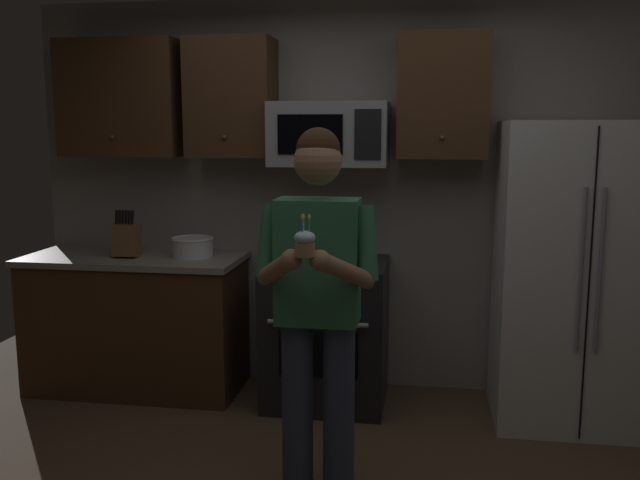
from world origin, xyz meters
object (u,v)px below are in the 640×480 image
(person, at_px, (318,295))
(refrigerator, at_px, (575,274))
(knife_block, at_px, (127,239))
(microwave, at_px, (330,134))
(bowl_large_white, at_px, (193,246))
(oven_range, at_px, (326,332))
(cupcake, at_px, (305,243))

(person, bearing_deg, refrigerator, 39.37)
(knife_block, xyz_separation_m, person, (1.45, -1.13, -0.04))
(microwave, relative_size, bowl_large_white, 2.67)
(oven_range, xyz_separation_m, cupcake, (0.13, -1.49, 0.83))
(knife_block, bearing_deg, bowl_large_white, 10.42)
(oven_range, distance_m, bowl_large_white, 1.04)
(bowl_large_white, bearing_deg, knife_block, -169.58)
(bowl_large_white, bearing_deg, refrigerator, -2.08)
(refrigerator, bearing_deg, oven_range, 178.50)
(oven_range, distance_m, person, 1.29)
(refrigerator, xyz_separation_m, cupcake, (-1.37, -1.45, 0.39))
(microwave, xyz_separation_m, cupcake, (0.13, -1.61, -0.43))
(oven_range, xyz_separation_m, person, (0.13, -1.16, 0.53))
(bowl_large_white, height_order, person, person)
(microwave, distance_m, cupcake, 1.67)
(microwave, bearing_deg, bowl_large_white, -175.46)
(bowl_large_white, xyz_separation_m, cupcake, (1.03, -1.54, 0.31))
(microwave, relative_size, knife_block, 2.31)
(oven_range, height_order, bowl_large_white, bowl_large_white)
(person, xyz_separation_m, cupcake, (-0.00, -0.33, 0.30))
(oven_range, bearing_deg, refrigerator, -1.50)
(oven_range, relative_size, cupcake, 5.36)
(refrigerator, distance_m, person, 1.77)
(person, bearing_deg, knife_block, 142.07)
(microwave, distance_m, person, 1.48)
(person, bearing_deg, oven_range, 96.43)
(microwave, distance_m, refrigerator, 1.72)
(oven_range, bearing_deg, cupcake, -84.98)
(microwave, bearing_deg, cupcake, -85.35)
(refrigerator, height_order, bowl_large_white, refrigerator)
(oven_range, xyz_separation_m, refrigerator, (1.50, -0.04, 0.44))
(knife_block, bearing_deg, cupcake, -45.16)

